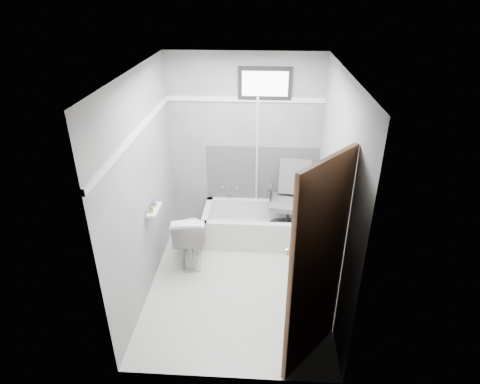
# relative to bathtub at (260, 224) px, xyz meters

# --- Properties ---
(floor) EXTENTS (2.60, 2.60, 0.00)m
(floor) POSITION_rel_bathtub_xyz_m (-0.23, -0.93, -0.21)
(floor) COLOR silver
(floor) RESTS_ON ground
(ceiling) EXTENTS (2.60, 2.60, 0.00)m
(ceiling) POSITION_rel_bathtub_xyz_m (-0.23, -0.93, 2.19)
(ceiling) COLOR silver
(ceiling) RESTS_ON floor
(wall_back) EXTENTS (2.00, 0.02, 2.40)m
(wall_back) POSITION_rel_bathtub_xyz_m (-0.23, 0.37, 0.99)
(wall_back) COLOR slate
(wall_back) RESTS_ON floor
(wall_front) EXTENTS (2.00, 0.02, 2.40)m
(wall_front) POSITION_rel_bathtub_xyz_m (-0.23, -2.23, 0.99)
(wall_front) COLOR slate
(wall_front) RESTS_ON floor
(wall_left) EXTENTS (0.02, 2.60, 2.40)m
(wall_left) POSITION_rel_bathtub_xyz_m (-1.23, -0.93, 0.99)
(wall_left) COLOR slate
(wall_left) RESTS_ON floor
(wall_right) EXTENTS (0.02, 2.60, 2.40)m
(wall_right) POSITION_rel_bathtub_xyz_m (0.77, -0.93, 0.99)
(wall_right) COLOR slate
(wall_right) RESTS_ON floor
(bathtub) EXTENTS (1.50, 0.70, 0.42)m
(bathtub) POSITION_rel_bathtub_xyz_m (0.00, 0.00, 0.00)
(bathtub) COLOR silver
(bathtub) RESTS_ON floor
(office_chair) EXTENTS (0.62, 0.62, 0.94)m
(office_chair) POSITION_rel_bathtub_xyz_m (0.37, 0.05, 0.38)
(office_chair) COLOR #5C5D61
(office_chair) RESTS_ON bathtub
(toilet) EXTENTS (0.47, 0.74, 0.69)m
(toilet) POSITION_rel_bathtub_xyz_m (-0.85, -0.52, 0.13)
(toilet) COLOR white
(toilet) RESTS_ON floor
(door) EXTENTS (0.78, 0.78, 2.00)m
(door) POSITION_rel_bathtub_xyz_m (0.75, -2.21, 0.79)
(door) COLOR brown
(door) RESTS_ON floor
(window) EXTENTS (0.66, 0.04, 0.40)m
(window) POSITION_rel_bathtub_xyz_m (0.02, 0.36, 1.81)
(window) COLOR black
(window) RESTS_ON wall_back
(backerboard) EXTENTS (1.50, 0.02, 0.78)m
(backerboard) POSITION_rel_bathtub_xyz_m (0.02, 0.36, 0.59)
(backerboard) COLOR #4C4C4F
(backerboard) RESTS_ON wall_back
(trim_back) EXTENTS (2.00, 0.02, 0.06)m
(trim_back) POSITION_rel_bathtub_xyz_m (-0.23, 0.36, 1.61)
(trim_back) COLOR white
(trim_back) RESTS_ON wall_back
(trim_left) EXTENTS (0.02, 2.60, 0.06)m
(trim_left) POSITION_rel_bathtub_xyz_m (-1.22, -0.93, 1.61)
(trim_left) COLOR white
(trim_left) RESTS_ON wall_left
(pole) EXTENTS (0.02, 0.62, 1.86)m
(pole) POSITION_rel_bathtub_xyz_m (-0.06, 0.13, 0.84)
(pole) COLOR white
(pole) RESTS_ON bathtub
(shelf) EXTENTS (0.10, 0.32, 0.02)m
(shelf) POSITION_rel_bathtub_xyz_m (-1.16, -0.86, 0.69)
(shelf) COLOR white
(shelf) RESTS_ON wall_left
(soap_bottle_a) EXTENTS (0.06, 0.06, 0.10)m
(soap_bottle_a) POSITION_rel_bathtub_xyz_m (-1.17, -0.94, 0.76)
(soap_bottle_a) COLOR olive
(soap_bottle_a) RESTS_ON shelf
(soap_bottle_b) EXTENTS (0.09, 0.09, 0.08)m
(soap_bottle_b) POSITION_rel_bathtub_xyz_m (-1.17, -0.80, 0.75)
(soap_bottle_b) COLOR #466F81
(soap_bottle_b) RESTS_ON shelf
(faucet) EXTENTS (0.26, 0.10, 0.16)m
(faucet) POSITION_rel_bathtub_xyz_m (-0.43, 0.34, 0.34)
(faucet) COLOR silver
(faucet) RESTS_ON wall_back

